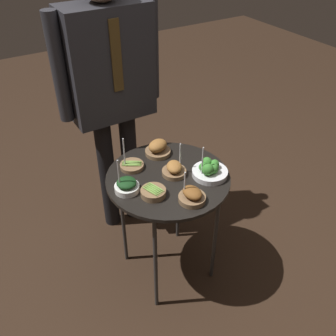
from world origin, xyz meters
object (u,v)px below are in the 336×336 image
Objects in this scene: serving_cart at (168,185)px; bowl_spinach_center at (127,186)px; bowl_roast_back_left at (158,148)px; bowl_roast_mid_left at (192,196)px; bowl_roast_front_left at (174,169)px; bowl_asparagus_mid_right at (132,165)px; bowl_broccoli_back_right at (209,170)px; waiter_figure at (110,77)px; bowl_asparagus_far_rim at (153,192)px.

bowl_spinach_center is (-0.22, 0.01, 0.08)m from serving_cart.
bowl_roast_back_left is 0.40m from bowl_roast_mid_left.
bowl_asparagus_mid_right is at bearing 135.17° from bowl_roast_front_left.
bowl_broccoli_back_right is 0.11× the size of waiter_figure.
bowl_roast_mid_left is at bearing -87.03° from waiter_figure.
serving_cart is at bearing -173.17° from bowl_roast_front_left.
bowl_asparagus_far_rim is at bearing -151.79° from bowl_roast_front_left.
bowl_spinach_center is 0.62m from waiter_figure.
bowl_roast_front_left is 0.95× the size of bowl_asparagus_mid_right.
bowl_asparagus_mid_right is at bearing 139.17° from bowl_broccoli_back_right.
bowl_asparagus_mid_right is at bearing 56.07° from bowl_spinach_center.
serving_cart is at bearing -85.56° from waiter_figure.
bowl_roast_mid_left is at bearing -43.87° from bowl_asparagus_far_rim.
waiter_figure reaches higher than serving_cart.
bowl_asparagus_far_rim is at bearing -98.33° from waiter_figure.
bowl_roast_mid_left is (0.11, -0.36, 0.01)m from bowl_asparagus_mid_right.
bowl_roast_mid_left reaches higher than serving_cart.
bowl_roast_front_left is 0.92× the size of bowl_spinach_center.
bowl_broccoli_back_right is at bearing -2.41° from bowl_asparagus_far_rim.
bowl_roast_mid_left is at bearing -98.30° from bowl_roast_back_left.
waiter_figure reaches higher than bowl_asparagus_mid_right.
bowl_spinach_center reaches higher than bowl_roast_front_left.
serving_cart is at bearing -53.08° from bowl_asparagus_mid_right.
bowl_roast_mid_left is (-0.18, -0.11, -0.00)m from bowl_broccoli_back_right.
bowl_roast_front_left is 0.19m from bowl_asparagus_far_rim.
bowl_broccoli_back_right is 1.02× the size of bowl_asparagus_mid_right.
bowl_roast_front_left is 0.19m from bowl_roast_back_left.
waiter_figure reaches higher than bowl_roast_back_left.
bowl_broccoli_back_right is 0.99× the size of bowl_spinach_center.
serving_cart is 5.07× the size of bowl_roast_back_left.
waiter_figure reaches higher than bowl_broccoli_back_right.
bowl_broccoli_back_right reaches higher than bowl_roast_front_left.
bowl_roast_back_left reaches higher than bowl_asparagus_far_rim.
bowl_roast_mid_left is at bearing -148.62° from bowl_broccoli_back_right.
bowl_spinach_center is 0.11× the size of waiter_figure.
bowl_broccoli_back_right is 1.17× the size of bowl_roast_mid_left.
serving_cart is at bearing 89.21° from bowl_roast_mid_left.
bowl_broccoli_back_right is (0.14, -0.10, 0.00)m from bowl_roast_front_left.
bowl_asparagus_mid_right is 0.11× the size of waiter_figure.
bowl_roast_back_left is (-0.12, 0.29, 0.00)m from bowl_broccoli_back_right.
bowl_spinach_center is (-0.39, 0.10, -0.00)m from bowl_broccoli_back_right.
bowl_roast_back_left is at bearing 83.97° from bowl_roast_front_left.
waiter_figure reaches higher than bowl_asparagus_far_rim.
serving_cart is at bearing 151.09° from bowl_broccoli_back_right.
serving_cart is 0.43× the size of waiter_figure.
bowl_broccoli_back_right is (0.17, -0.10, 0.09)m from serving_cart.
bowl_asparagus_mid_right is 1.15× the size of bowl_roast_mid_left.
bowl_spinach_center reaches higher than bowl_asparagus_mid_right.
serving_cart is at bearing 33.05° from bowl_asparagus_far_rim.
bowl_roast_front_left reaches higher than serving_cart.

